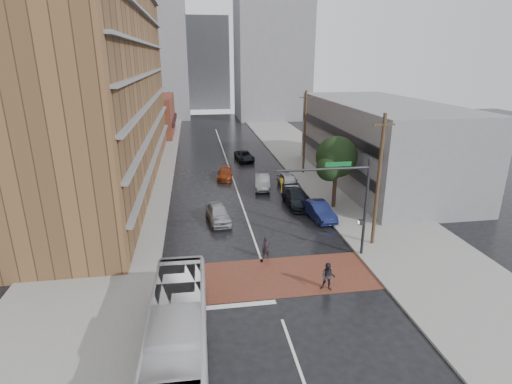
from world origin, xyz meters
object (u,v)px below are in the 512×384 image
object	(u,v)px
suv_travel	(244,156)
car_parked_far	(289,181)
pedestrian_a	(266,248)
car_travel_a	(218,213)
car_parked_near	(319,211)
car_parked_mid	(297,198)
transit_bus	(178,336)
pedestrian_b	(328,277)
car_travel_c	(225,174)
car_travel_b	(262,182)

from	to	relation	value
suv_travel	car_parked_far	bearing A→B (deg)	-80.80
pedestrian_a	car_travel_a	xyz separation A→B (m)	(-2.93, 7.32, -0.07)
car_parked_near	car_parked_mid	size ratio (longest dim) A/B	0.89
transit_bus	car_parked_near	size ratio (longest dim) A/B	2.41
pedestrian_b	car_travel_c	size ratio (longest dim) A/B	0.44
car_travel_b	car_travel_c	distance (m)	5.69
transit_bus	car_parked_mid	size ratio (longest dim) A/B	2.15
car_travel_c	car_parked_near	xyz separation A→B (m)	(7.23, -13.60, 0.16)
pedestrian_a	suv_travel	size ratio (longest dim) A/B	0.36
transit_bus	car_travel_b	world-z (taller)	transit_bus
pedestrian_a	car_travel_c	world-z (taller)	pedestrian_a
car_travel_b	car_travel_c	xyz separation A→B (m)	(-3.76, 4.26, -0.14)
car_travel_b	car_parked_mid	bearing A→B (deg)	-59.34
pedestrian_a	car_parked_near	size ratio (longest dim) A/B	0.37
car_travel_a	car_parked_far	distance (m)	11.80
transit_bus	suv_travel	size ratio (longest dim) A/B	2.35
transit_bus	car_parked_far	world-z (taller)	transit_bus
pedestrian_a	car_parked_far	world-z (taller)	pedestrian_a
suv_travel	car_parked_near	xyz separation A→B (m)	(3.86, -21.88, 0.10)
pedestrian_b	car_travel_a	distance (m)	13.24
pedestrian_a	car_travel_a	size ratio (longest dim) A/B	0.37
pedestrian_b	pedestrian_a	bearing A→B (deg)	146.84
pedestrian_b	car_parked_near	xyz separation A→B (m)	(2.89, 11.16, -0.14)
transit_bus	pedestrian_a	xyz separation A→B (m)	(5.83, 9.45, -0.70)
car_travel_b	car_parked_far	world-z (taller)	car_parked_far
car_travel_a	car_travel_c	distance (m)	13.04
transit_bus	car_travel_c	distance (m)	30.07
car_travel_a	car_parked_far	world-z (taller)	car_parked_far
pedestrian_b	car_parked_far	xyz separation A→B (m)	(2.29, 20.24, -0.12)
pedestrian_a	car_parked_far	bearing A→B (deg)	78.87
car_travel_a	car_parked_near	xyz separation A→B (m)	(8.85, -0.66, -0.02)
pedestrian_a	car_parked_near	bearing A→B (deg)	55.93
transit_bus	car_travel_c	size ratio (longest dim) A/B	2.70
car_travel_a	suv_travel	bearing A→B (deg)	70.37
car_travel_c	car_parked_mid	xyz separation A→B (m)	(6.13, -10.08, 0.15)
transit_bus	suv_travel	world-z (taller)	transit_bus
transit_bus	pedestrian_a	bearing A→B (deg)	59.48
pedestrian_a	transit_bus	bearing A→B (deg)	-114.07
pedestrian_b	car_parked_mid	bearing A→B (deg)	105.87
transit_bus	car_parked_far	xyz separation A→B (m)	(11.16, 25.19, -0.77)
transit_bus	car_travel_b	bearing A→B (deg)	73.10
car_travel_c	suv_travel	distance (m)	8.94
car_parked_near	car_parked_far	distance (m)	9.10
transit_bus	car_travel_b	xyz separation A→B (m)	(8.29, 25.45, -0.81)
transit_bus	car_travel_a	size ratio (longest dim) A/B	2.43
transit_bus	car_parked_mid	bearing A→B (deg)	62.66
transit_bus	car_travel_a	distance (m)	17.03
pedestrian_b	car_travel_b	size ratio (longest dim) A/B	0.40
car_travel_c	car_parked_mid	size ratio (longest dim) A/B	0.80
car_travel_c	suv_travel	size ratio (longest dim) A/B	0.87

